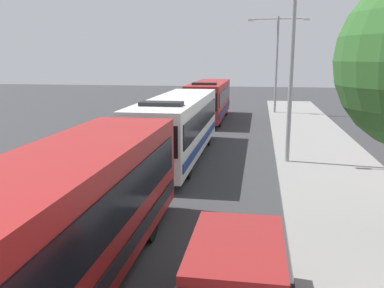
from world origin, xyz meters
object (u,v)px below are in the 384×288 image
at_px(bus_lead, 51,228).
at_px(bus_middle, 209,99).
at_px(bus_second_in_line, 178,125).
at_px(streetlamp_far, 277,55).
at_px(streetlamp_mid, 293,45).

distance_m(bus_lead, bus_middle, 26.19).
bearing_deg(bus_lead, bus_second_in_line, 90.00).
bearing_deg(bus_middle, streetlamp_far, 40.18).
xyz_separation_m(bus_lead, bus_second_in_line, (-0.00, 13.02, -0.00)).
relative_size(bus_lead, bus_middle, 1.14).
bearing_deg(bus_middle, streetlamp_mid, -68.40).
relative_size(bus_second_in_line, bus_middle, 1.11).
xyz_separation_m(bus_second_in_line, bus_middle, (-0.00, 13.17, -0.00)).
bearing_deg(bus_second_in_line, bus_middle, 90.00).
relative_size(bus_lead, bus_second_in_line, 1.02).
bearing_deg(bus_middle, bus_lead, -90.00).
bearing_deg(streetlamp_far, bus_second_in_line, -106.94).
xyz_separation_m(streetlamp_mid, streetlamp_far, (-0.00, 18.19, -0.36)).
relative_size(bus_lead, streetlamp_far, 1.43).
height_order(bus_second_in_line, bus_middle, same).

